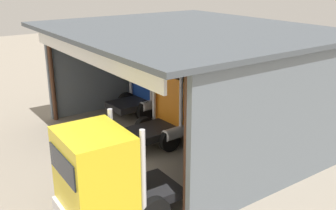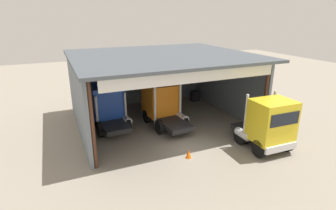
% 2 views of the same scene
% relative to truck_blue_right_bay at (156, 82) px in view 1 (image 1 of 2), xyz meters
% --- Properties ---
extents(ground_plane, '(80.00, 80.00, 0.00)m').
position_rel_truck_blue_right_bay_xyz_m(ground_plane, '(4.19, -5.85, -1.78)').
color(ground_plane, gray).
rests_on(ground_plane, ground).
extents(workshop_shed, '(13.41, 11.91, 5.62)m').
position_rel_truck_blue_right_bay_xyz_m(workshop_shed, '(4.19, 0.33, 2.11)').
color(workshop_shed, slate).
rests_on(workshop_shed, ground).
extents(truck_blue_right_bay, '(2.72, 4.82, 3.34)m').
position_rel_truck_blue_right_bay_xyz_m(truck_blue_right_bay, '(0.00, 0.00, 0.00)').
color(truck_blue_right_bay, '#1E47B7').
rests_on(truck_blue_right_bay, ground).
extents(truck_orange_center_bay, '(2.74, 5.26, 3.70)m').
position_rel_truck_blue_right_bay_xyz_m(truck_orange_center_bay, '(4.13, -1.13, -0.04)').
color(truck_orange_center_bay, orange).
rests_on(truck_orange_center_bay, ground).
extents(truck_yellow_left_bay, '(2.69, 4.16, 3.67)m').
position_rel_truck_blue_right_bay_xyz_m(truck_yellow_left_bay, '(8.66, -7.91, 0.03)').
color(truck_yellow_left_bay, yellow).
rests_on(truck_yellow_left_bay, ground).
extents(oil_drum, '(0.58, 0.58, 0.92)m').
position_rel_truck_blue_right_bay_xyz_m(oil_drum, '(6.03, 4.03, -1.32)').
color(oil_drum, '#197233').
rests_on(oil_drum, ground).
extents(tool_cart, '(0.90, 0.60, 1.00)m').
position_rel_truck_blue_right_bay_xyz_m(tool_cart, '(9.55, 3.19, -1.28)').
color(tool_cart, black).
rests_on(tool_cart, ground).
extents(traffic_cone, '(0.36, 0.36, 0.56)m').
position_rel_truck_blue_right_bay_xyz_m(traffic_cone, '(3.49, -6.86, -1.50)').
color(traffic_cone, orange).
rests_on(traffic_cone, ground).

